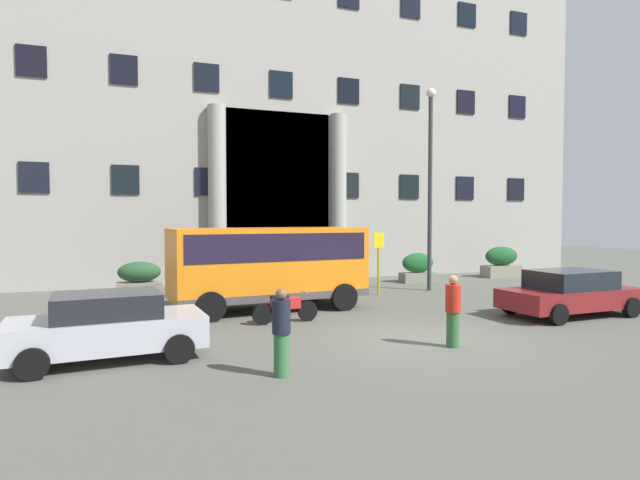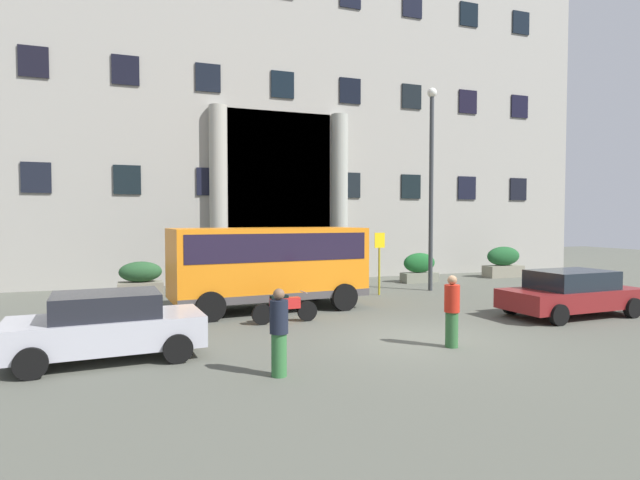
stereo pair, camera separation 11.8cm
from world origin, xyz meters
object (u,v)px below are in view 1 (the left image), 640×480
object	(u,v)px
parked_sedan_far	(108,326)
hedge_planter_west	(340,271)
hedge_planter_east	(139,280)
white_taxi_kerbside	(570,293)
hedge_planter_entrance_right	(501,262)
pedestrian_man_red_shirt	(453,311)
hedge_planter_far_west	(418,268)
pedestrian_woman_dark_dress	(281,332)
bus_stop_sign	(379,256)
lamppost_plaza_centre	(430,175)
orange_minibus	(268,261)
hedge_planter_entrance_left	(223,273)
scooter_by_planter	(284,308)

from	to	relation	value
parked_sedan_far	hedge_planter_west	bearing A→B (deg)	42.03
hedge_planter_east	white_taxi_kerbside	distance (m)	15.51
hedge_planter_entrance_right	pedestrian_man_red_shirt	bearing A→B (deg)	-133.77
hedge_planter_far_west	pedestrian_woman_dark_dress	bearing A→B (deg)	-130.68
bus_stop_sign	hedge_planter_east	xyz separation A→B (m)	(-8.98, 2.95, -0.89)
hedge_planter_entrance_right	lamppost_plaza_centre	distance (m)	8.12
orange_minibus	parked_sedan_far	world-z (taller)	orange_minibus
hedge_planter_entrance_left	white_taxi_kerbside	size ratio (longest dim) A/B	0.48
white_taxi_kerbside	pedestrian_man_red_shirt	distance (m)	6.12
orange_minibus	hedge_planter_entrance_left	world-z (taller)	orange_minibus
hedge_planter_entrance_right	bus_stop_sign	bearing A→B (deg)	-158.88
hedge_planter_west	lamppost_plaza_centre	distance (m)	5.99
orange_minibus	scooter_by_planter	world-z (taller)	orange_minibus
hedge_planter_entrance_right	hedge_planter_east	distance (m)	17.90
hedge_planter_entrance_right	parked_sedan_far	distance (m)	21.12
bus_stop_sign	white_taxi_kerbside	size ratio (longest dim) A/B	0.55
orange_minibus	pedestrian_man_red_shirt	bearing A→B (deg)	-70.59
bus_stop_sign	parked_sedan_far	distance (m)	11.71
scooter_by_planter	hedge_planter_far_west	bearing A→B (deg)	36.59
hedge_planter_far_west	scooter_by_planter	distance (m)	11.21
hedge_planter_entrance_left	scooter_by_planter	distance (m)	7.26
hedge_planter_west	pedestrian_man_red_shirt	bearing A→B (deg)	-99.39
scooter_by_planter	hedge_planter_east	bearing A→B (deg)	116.95
orange_minibus	hedge_planter_entrance_right	world-z (taller)	orange_minibus
hedge_planter_entrance_left	hedge_planter_west	world-z (taller)	hedge_planter_entrance_left
pedestrian_woman_dark_dress	lamppost_plaza_centre	xyz separation A→B (m)	(9.17, 9.25, 4.04)
hedge_planter_entrance_left	pedestrian_woman_dark_dress	distance (m)	12.10
bus_stop_sign	pedestrian_man_red_shirt	xyz separation A→B (m)	(-2.11, -8.07, -0.68)
orange_minibus	bus_stop_sign	size ratio (longest dim) A/B	2.62
orange_minibus	hedge_planter_east	world-z (taller)	orange_minibus
parked_sedan_far	pedestrian_woman_dark_dress	world-z (taller)	pedestrian_woman_dark_dress
parked_sedan_far	pedestrian_man_red_shirt	bearing A→B (deg)	-16.20
hedge_planter_west	hedge_planter_entrance_left	bearing A→B (deg)	-176.94
hedge_planter_west	parked_sedan_far	size ratio (longest dim) A/B	0.47
bus_stop_sign	parked_sedan_far	size ratio (longest dim) A/B	0.61
white_taxi_kerbside	lamppost_plaza_centre	world-z (taller)	lamppost_plaza_centre
hedge_planter_west	hedge_planter_far_west	size ratio (longest dim) A/B	1.10
hedge_planter_entrance_left	scooter_by_planter	size ratio (longest dim) A/B	1.09
hedge_planter_far_west	white_taxi_kerbside	world-z (taller)	white_taxi_kerbside
hedge_planter_east	pedestrian_woman_dark_dress	distance (m)	12.04
bus_stop_sign	hedge_planter_entrance_right	size ratio (longest dim) A/B	1.22
hedge_planter_west	white_taxi_kerbside	world-z (taller)	white_taxi_kerbside
pedestrian_woman_dark_dress	hedge_planter_west	bearing A→B (deg)	132.50
hedge_planter_entrance_right	hedge_planter_far_west	xyz separation A→B (m)	(-5.28, -0.42, -0.09)
hedge_planter_west	lamppost_plaza_centre	world-z (taller)	lamppost_plaza_centre
orange_minibus	hedge_planter_entrance_left	xyz separation A→B (m)	(-0.71, 4.90, -0.86)
hedge_planter_entrance_left	parked_sedan_far	world-z (taller)	hedge_planter_entrance_left
orange_minibus	parked_sedan_far	bearing A→B (deg)	-139.78
bus_stop_sign	pedestrian_woman_dark_dress	bearing A→B (deg)	-126.57
hedge_planter_west	white_taxi_kerbside	xyz separation A→B (m)	(3.86, -9.55, 0.10)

